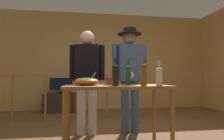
{
  "coord_description": "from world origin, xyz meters",
  "views": [
    {
      "loc": [
        -0.72,
        -2.95,
        0.9
      ],
      "look_at": [
        -0.29,
        -0.13,
        1.01
      ],
      "focal_mm": 31.69,
      "sensor_mm": 36.0,
      "label": 1
    }
  ],
  "objects_px": {
    "framed_picture": "(136,54)",
    "wine_bottle_clear": "(159,75)",
    "wine_bottle_amber": "(144,74)",
    "serving_table": "(116,93)",
    "flat_screen_tv": "(61,84)",
    "wine_bottle_dark": "(116,74)",
    "mug_red": "(109,81)",
    "tv_console": "(61,103)",
    "wine_glass": "(130,76)",
    "person_standing_right": "(130,69)",
    "salad_bowl": "(87,81)",
    "wine_bottle_green": "(129,74)",
    "stair_railing": "(85,89)",
    "person_standing_left": "(87,73)"
  },
  "relations": [
    {
      "from": "wine_bottle_green",
      "to": "person_standing_right",
      "type": "xyz_separation_m",
      "value": [
        0.19,
        0.72,
        0.09
      ]
    },
    {
      "from": "wine_bottle_amber",
      "to": "person_standing_right",
      "type": "relative_size",
      "value": 0.2
    },
    {
      "from": "wine_glass",
      "to": "person_standing_left",
      "type": "height_order",
      "value": "person_standing_left"
    },
    {
      "from": "serving_table",
      "to": "flat_screen_tv",
      "type": "bearing_deg",
      "value": 108.85
    },
    {
      "from": "wine_bottle_green",
      "to": "wine_bottle_amber",
      "type": "bearing_deg",
      "value": -51.24
    },
    {
      "from": "framed_picture",
      "to": "salad_bowl",
      "type": "distance_m",
      "value": 3.58
    },
    {
      "from": "stair_railing",
      "to": "serving_table",
      "type": "xyz_separation_m",
      "value": [
        0.36,
        -1.82,
        0.07
      ]
    },
    {
      "from": "flat_screen_tv",
      "to": "serving_table",
      "type": "relative_size",
      "value": 0.44
    },
    {
      "from": "wine_bottle_green",
      "to": "person_standing_left",
      "type": "distance_m",
      "value": 0.88
    },
    {
      "from": "stair_railing",
      "to": "wine_glass",
      "type": "height_order",
      "value": "stair_railing"
    },
    {
      "from": "mug_red",
      "to": "wine_bottle_clear",
      "type": "bearing_deg",
      "value": -35.96
    },
    {
      "from": "flat_screen_tv",
      "to": "serving_table",
      "type": "xyz_separation_m",
      "value": [
        0.96,
        -2.82,
        -0.01
      ]
    },
    {
      "from": "wine_glass",
      "to": "person_standing_right",
      "type": "xyz_separation_m",
      "value": [
        0.13,
        0.57,
        0.11
      ]
    },
    {
      "from": "wine_bottle_dark",
      "to": "wine_bottle_amber",
      "type": "bearing_deg",
      "value": -2.14
    },
    {
      "from": "salad_bowl",
      "to": "wine_bottle_clear",
      "type": "relative_size",
      "value": 0.99
    },
    {
      "from": "flat_screen_tv",
      "to": "wine_bottle_dark",
      "type": "height_order",
      "value": "wine_bottle_dark"
    },
    {
      "from": "stair_railing",
      "to": "wine_bottle_green",
      "type": "relative_size",
      "value": 9.41
    },
    {
      "from": "framed_picture",
      "to": "tv_console",
      "type": "xyz_separation_m",
      "value": [
        -2.11,
        -0.29,
        -1.36
      ]
    },
    {
      "from": "wine_bottle_green",
      "to": "mug_red",
      "type": "xyz_separation_m",
      "value": [
        -0.21,
        0.28,
        -0.09
      ]
    },
    {
      "from": "wine_glass",
      "to": "wine_bottle_clear",
      "type": "distance_m",
      "value": 0.41
    },
    {
      "from": "salad_bowl",
      "to": "wine_glass",
      "type": "height_order",
      "value": "wine_glass"
    },
    {
      "from": "stair_railing",
      "to": "wine_bottle_amber",
      "type": "distance_m",
      "value": 2.14
    },
    {
      "from": "framed_picture",
      "to": "wine_bottle_dark",
      "type": "xyz_separation_m",
      "value": [
        -1.19,
        -3.33,
        -0.66
      ]
    },
    {
      "from": "stair_railing",
      "to": "wine_bottle_clear",
      "type": "distance_m",
      "value": 2.17
    },
    {
      "from": "wine_bottle_dark",
      "to": "wine_glass",
      "type": "bearing_deg",
      "value": 50.73
    },
    {
      "from": "tv_console",
      "to": "serving_table",
      "type": "bearing_deg",
      "value": -71.35
    },
    {
      "from": "salad_bowl",
      "to": "wine_bottle_dark",
      "type": "height_order",
      "value": "wine_bottle_dark"
    },
    {
      "from": "wine_bottle_green",
      "to": "person_standing_left",
      "type": "xyz_separation_m",
      "value": [
        -0.51,
        0.72,
        0.03
      ]
    },
    {
      "from": "flat_screen_tv",
      "to": "person_standing_left",
      "type": "xyz_separation_m",
      "value": [
        0.61,
        -2.12,
        0.25
      ]
    },
    {
      "from": "tv_console",
      "to": "wine_glass",
      "type": "relative_size",
      "value": 5.06
    },
    {
      "from": "wine_bottle_clear",
      "to": "mug_red",
      "type": "distance_m",
      "value": 0.7
    },
    {
      "from": "framed_picture",
      "to": "wine_bottle_clear",
      "type": "relative_size",
      "value": 1.8
    },
    {
      "from": "stair_railing",
      "to": "flat_screen_tv",
      "type": "xyz_separation_m",
      "value": [
        -0.61,
        1.0,
        0.08
      ]
    },
    {
      "from": "framed_picture",
      "to": "flat_screen_tv",
      "type": "bearing_deg",
      "value": -171.36
    },
    {
      "from": "salad_bowl",
      "to": "wine_bottle_green",
      "type": "distance_m",
      "value": 0.54
    },
    {
      "from": "wine_bottle_green",
      "to": "person_standing_right",
      "type": "bearing_deg",
      "value": 75.02
    },
    {
      "from": "tv_console",
      "to": "wine_glass",
      "type": "bearing_deg",
      "value": -66.59
    },
    {
      "from": "tv_console",
      "to": "person_standing_right",
      "type": "xyz_separation_m",
      "value": [
        1.31,
        -2.15,
        0.8
      ]
    },
    {
      "from": "wine_bottle_clear",
      "to": "mug_red",
      "type": "xyz_separation_m",
      "value": [
        -0.57,
        0.41,
        -0.08
      ]
    },
    {
      "from": "wine_bottle_clear",
      "to": "person_standing_right",
      "type": "relative_size",
      "value": 0.18
    },
    {
      "from": "wine_bottle_green",
      "to": "salad_bowl",
      "type": "bearing_deg",
      "value": 179.23
    },
    {
      "from": "framed_picture",
      "to": "wine_bottle_dark",
      "type": "relative_size",
      "value": 1.69
    },
    {
      "from": "wine_bottle_clear",
      "to": "mug_red",
      "type": "relative_size",
      "value": 2.8
    },
    {
      "from": "person_standing_right",
      "to": "framed_picture",
      "type": "bearing_deg",
      "value": -119.69
    },
    {
      "from": "tv_console",
      "to": "person_standing_right",
      "type": "bearing_deg",
      "value": -58.63
    },
    {
      "from": "salad_bowl",
      "to": "wine_bottle_clear",
      "type": "distance_m",
      "value": 0.9
    },
    {
      "from": "salad_bowl",
      "to": "person_standing_right",
      "type": "bearing_deg",
      "value": 44.56
    },
    {
      "from": "framed_picture",
      "to": "wine_bottle_amber",
      "type": "distance_m",
      "value": 3.51
    },
    {
      "from": "wine_bottle_dark",
      "to": "person_standing_left",
      "type": "relative_size",
      "value": 0.2
    },
    {
      "from": "wine_bottle_amber",
      "to": "person_standing_left",
      "type": "xyz_separation_m",
      "value": [
        -0.65,
        0.9,
        0.02
      ]
    }
  ]
}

